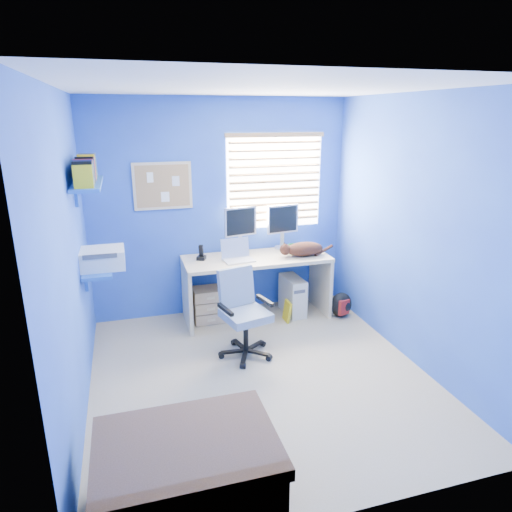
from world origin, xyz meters
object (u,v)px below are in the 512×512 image
object	(u,v)px
tower_pc	(293,295)
office_chair	(244,324)
cat	(304,249)
desk	(256,287)
laptop	(239,251)

from	to	relation	value
tower_pc	office_chair	bearing A→B (deg)	-139.05
cat	office_chair	world-z (taller)	cat
desk	laptop	xyz separation A→B (m)	(-0.23, -0.08, 0.48)
office_chair	laptop	bearing A→B (deg)	79.17
desk	cat	size ratio (longest dim) A/B	3.71
cat	tower_pc	xyz separation A→B (m)	(-0.10, 0.08, -0.60)
tower_pc	desk	bearing A→B (deg)	174.37
tower_pc	office_chair	size ratio (longest dim) A/B	0.52
desk	tower_pc	xyz separation A→B (m)	(0.45, -0.02, -0.14)
office_chair	desk	bearing A→B (deg)	65.55
laptop	cat	bearing A→B (deg)	-7.01
desk	cat	distance (m)	0.72
desk	cat	bearing A→B (deg)	-10.02
laptop	cat	size ratio (longest dim) A/B	0.74
laptop	office_chair	xyz separation A→B (m)	(-0.14, -0.73, -0.53)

